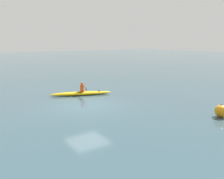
{
  "coord_description": "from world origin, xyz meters",
  "views": [
    {
      "loc": [
        6.98,
        12.89,
        4.12
      ],
      "look_at": [
        -0.28,
        2.46,
        1.47
      ],
      "focal_mm": 37.2,
      "sensor_mm": 36.0,
      "label": 1
    }
  ],
  "objects": [
    {
      "name": "kayak",
      "position": [
        -1.09,
        -2.9,
        0.15
      ],
      "size": [
        4.6,
        2.35,
        0.29
      ],
      "color": "#EAB214",
      "rests_on": "ground"
    },
    {
      "name": "ground_plane",
      "position": [
        0.0,
        0.0,
        0.0
      ],
      "size": [
        160.0,
        160.0,
        0.0
      ],
      "primitive_type": "plane",
      "color": "#334C56"
    },
    {
      "name": "mooring_buoy_red_near",
      "position": [
        -5.0,
        6.24,
        0.34
      ],
      "size": [
        0.67,
        0.67,
        0.72
      ],
      "color": "orange",
      "rests_on": "ground"
    },
    {
      "name": "kayaker",
      "position": [
        -1.2,
        -2.86,
        0.61
      ],
      "size": [
        0.96,
        2.27,
        0.76
      ],
      "color": "#E04C14",
      "rests_on": "kayak"
    }
  ]
}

